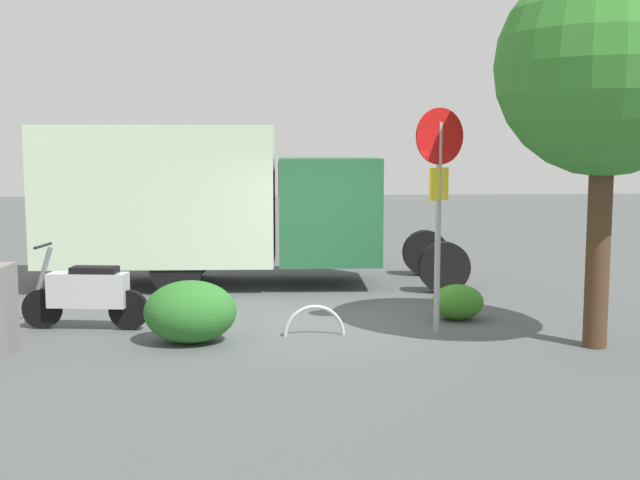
{
  "coord_description": "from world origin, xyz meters",
  "views": [
    {
      "loc": [
        1.07,
        11.62,
        2.57
      ],
      "look_at": [
        0.08,
        -0.41,
        1.14
      ],
      "focal_mm": 44.79,
      "sensor_mm": 36.0,
      "label": 1
    }
  ],
  "objects_px": {
    "stop_sign": "(439,184)",
    "box_truck_near": "(212,198)",
    "street_tree": "(606,69)",
    "motorcycle": "(87,293)",
    "bike_rack_hoop": "(314,335)"
  },
  "relations": [
    {
      "from": "bike_rack_hoop",
      "to": "motorcycle",
      "type": "bearing_deg",
      "value": -11.7
    },
    {
      "from": "box_truck_near",
      "to": "street_tree",
      "type": "height_order",
      "value": "street_tree"
    },
    {
      "from": "stop_sign",
      "to": "street_tree",
      "type": "relative_size",
      "value": 0.63
    },
    {
      "from": "stop_sign",
      "to": "street_tree",
      "type": "distance_m",
      "value": 2.54
    },
    {
      "from": "motorcycle",
      "to": "bike_rack_hoop",
      "type": "relative_size",
      "value": 2.12
    },
    {
      "from": "box_truck_near",
      "to": "motorcycle",
      "type": "xyz_separation_m",
      "value": [
        1.57,
        3.48,
        -1.09
      ]
    },
    {
      "from": "street_tree",
      "to": "bike_rack_hoop",
      "type": "bearing_deg",
      "value": -14.37
    },
    {
      "from": "bike_rack_hoop",
      "to": "box_truck_near",
      "type": "bearing_deg",
      "value": -69.13
    },
    {
      "from": "street_tree",
      "to": "motorcycle",
      "type": "bearing_deg",
      "value": -13.12
    },
    {
      "from": "box_truck_near",
      "to": "bike_rack_hoop",
      "type": "xyz_separation_m",
      "value": [
        -1.58,
        4.13,
        -1.61
      ]
    },
    {
      "from": "motorcycle",
      "to": "stop_sign",
      "type": "bearing_deg",
      "value": -178.95
    },
    {
      "from": "stop_sign",
      "to": "street_tree",
      "type": "xyz_separation_m",
      "value": [
        -1.85,
        0.92,
        1.47
      ]
    },
    {
      "from": "box_truck_near",
      "to": "street_tree",
      "type": "bearing_deg",
      "value": -42.17
    },
    {
      "from": "stop_sign",
      "to": "box_truck_near",
      "type": "bearing_deg",
      "value": -51.58
    },
    {
      "from": "motorcycle",
      "to": "street_tree",
      "type": "distance_m",
      "value": 7.5
    }
  ]
}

